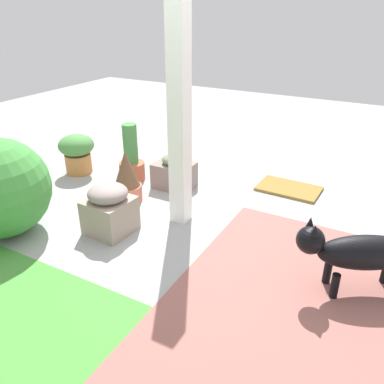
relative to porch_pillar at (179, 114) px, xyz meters
The scene contains 10 objects.
ground_plane 1.06m from the porch_pillar, 155.54° to the left, with size 12.00×12.00×0.00m, color #969997.
brick_path 1.83m from the porch_pillar, 151.94° to the left, with size 1.80×2.40×0.02m, color #915951.
porch_pillar is the anchor object (origin of this frame).
stone_planter_nearest 1.12m from the porch_pillar, 54.15° to the right, with size 0.43×0.33×0.38m.
stone_planter_mid 1.03m from the porch_pillar, 47.67° to the left, with size 0.39×0.40×0.46m.
terracotta_pot_tall 1.36m from the porch_pillar, 29.40° to the right, with size 0.30×0.30×0.66m.
terracotta_pot_spiky 1.02m from the porch_pillar, ahead, with size 0.29×0.29×0.55m.
terracotta_pot_broad 1.86m from the porch_pillar, 13.47° to the right, with size 0.42×0.42×0.47m.
dog 1.75m from the porch_pillar, 169.03° to the left, with size 0.80×0.55×0.58m.
doormat 1.67m from the porch_pillar, 122.34° to the right, with size 0.66×0.42×0.03m, color olive.
Camera 1 is at (-1.37, 2.66, 1.87)m, focal length 36.59 mm.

